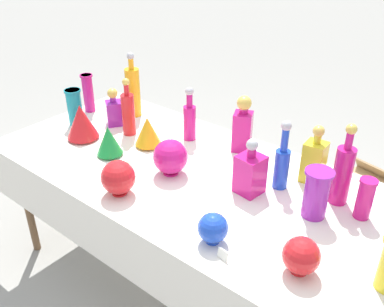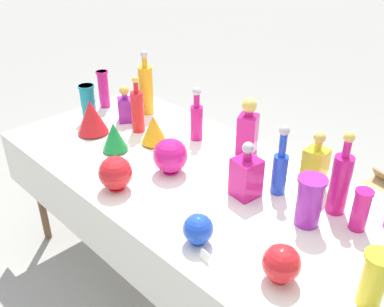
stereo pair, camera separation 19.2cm
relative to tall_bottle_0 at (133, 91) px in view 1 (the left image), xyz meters
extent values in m
plane|color=gray|center=(0.69, -0.29, -0.92)|extent=(40.00, 40.00, 0.00)
cube|color=white|center=(0.69, -0.29, -0.17)|extent=(2.10, 0.96, 0.03)
cube|color=white|center=(0.69, -0.77, -0.31)|extent=(2.10, 0.01, 0.30)
cylinder|color=brown|center=(-0.26, -0.67, -0.55)|extent=(0.04, 0.04, 0.73)
cylinder|color=brown|center=(-0.26, 0.10, -0.55)|extent=(0.04, 0.04, 0.73)
cylinder|color=orange|center=(0.00, 0.00, -0.01)|extent=(0.09, 0.09, 0.29)
cylinder|color=orange|center=(0.00, 0.00, 0.17)|extent=(0.03, 0.03, 0.07)
sphere|color=#B2B2B7|center=(0.00, 0.00, 0.21)|extent=(0.04, 0.04, 0.04)
cylinder|color=#C61972|center=(1.33, -0.08, -0.03)|extent=(0.08, 0.08, 0.26)
cylinder|color=#C61972|center=(1.33, -0.08, 0.14)|extent=(0.03, 0.03, 0.08)
sphere|color=gold|center=(1.33, -0.08, 0.19)|extent=(0.04, 0.04, 0.04)
cylinder|color=red|center=(0.16, -0.19, -0.04)|extent=(0.07, 0.07, 0.23)
cylinder|color=red|center=(0.16, -0.19, 0.10)|extent=(0.03, 0.03, 0.06)
sphere|color=gold|center=(0.16, -0.19, 0.15)|extent=(0.04, 0.04, 0.04)
cylinder|color=#C61972|center=(0.46, -0.03, -0.06)|extent=(0.07, 0.07, 0.19)
cylinder|color=#C61972|center=(0.46, -0.03, 0.07)|extent=(0.03, 0.03, 0.07)
sphere|color=#B2B2B7|center=(0.46, -0.03, 0.12)|extent=(0.04, 0.04, 0.04)
cylinder|color=blue|center=(1.08, -0.13, -0.07)|extent=(0.07, 0.07, 0.19)
cylinder|color=blue|center=(1.08, -0.13, 0.08)|extent=(0.03, 0.03, 0.11)
sphere|color=#B2B2B7|center=(1.08, -0.13, 0.15)|extent=(0.05, 0.05, 0.05)
cube|color=#C61972|center=(0.99, -0.26, -0.07)|extent=(0.12, 0.12, 0.18)
cylinder|color=#C61972|center=(0.99, -0.26, 0.04)|extent=(0.04, 0.04, 0.04)
sphere|color=#B2B2B7|center=(0.99, -0.26, 0.08)|extent=(0.05, 0.05, 0.05)
cube|color=purple|center=(0.01, -0.16, -0.09)|extent=(0.12, 0.12, 0.14)
cylinder|color=purple|center=(0.01, -0.16, 0.00)|extent=(0.03, 0.03, 0.03)
sphere|color=gold|center=(0.01, -0.16, 0.03)|extent=(0.06, 0.06, 0.06)
cube|color=#C61972|center=(0.75, 0.05, -0.05)|extent=(0.12, 0.12, 0.21)
cylinder|color=#C61972|center=(0.75, 0.05, 0.07)|extent=(0.05, 0.05, 0.03)
sphere|color=gold|center=(0.75, 0.05, 0.11)|extent=(0.07, 0.07, 0.07)
cube|color=yellow|center=(1.17, 0.00, -0.06)|extent=(0.10, 0.10, 0.20)
cylinder|color=yellow|center=(1.17, 0.00, 0.06)|extent=(0.03, 0.03, 0.04)
sphere|color=gold|center=(1.17, 0.00, 0.10)|extent=(0.05, 0.05, 0.05)
cylinder|color=teal|center=(-0.17, -0.30, -0.05)|extent=(0.08, 0.08, 0.21)
cylinder|color=teal|center=(-0.17, -0.30, 0.05)|extent=(0.09, 0.09, 0.01)
cylinder|color=#C61972|center=(1.45, -0.12, -0.07)|extent=(0.06, 0.06, 0.18)
cylinder|color=#C61972|center=(1.45, -0.12, 0.01)|extent=(0.07, 0.07, 0.01)
cylinder|color=purple|center=(1.29, -0.23, -0.05)|extent=(0.10, 0.10, 0.21)
cylinder|color=purple|center=(1.29, -0.23, 0.05)|extent=(0.12, 0.12, 0.01)
cylinder|color=#C61972|center=(-0.26, -0.13, -0.04)|extent=(0.06, 0.06, 0.24)
cylinder|color=#C61972|center=(-0.26, -0.13, 0.07)|extent=(0.08, 0.08, 0.01)
cylinder|color=orange|center=(0.34, -0.23, -0.15)|extent=(0.07, 0.07, 0.01)
cone|color=orange|center=(0.34, -0.23, -0.07)|extent=(0.14, 0.14, 0.15)
cylinder|color=red|center=(0.01, -0.40, -0.15)|extent=(0.08, 0.08, 0.01)
cone|color=red|center=(0.01, -0.40, -0.05)|extent=(0.17, 0.17, 0.19)
cylinder|color=#198C38|center=(0.26, -0.43, -0.15)|extent=(0.08, 0.08, 0.01)
cone|color=#198C38|center=(0.26, -0.43, -0.07)|extent=(0.13, 0.13, 0.15)
cylinder|color=#C61972|center=(0.62, -0.36, -0.15)|extent=(0.07, 0.07, 0.01)
sphere|color=#C61972|center=(0.62, -0.36, -0.07)|extent=(0.17, 0.17, 0.17)
cylinder|color=red|center=(1.39, -0.56, -0.15)|extent=(0.06, 0.06, 0.01)
sphere|color=red|center=(1.39, -0.56, -0.08)|extent=(0.13, 0.13, 0.13)
cylinder|color=blue|center=(1.07, -0.62, -0.15)|extent=(0.05, 0.05, 0.01)
sphere|color=blue|center=(1.07, -0.62, -0.09)|extent=(0.12, 0.12, 0.12)
cylinder|color=red|center=(0.55, -0.63, -0.15)|extent=(0.07, 0.07, 0.01)
sphere|color=red|center=(0.55, -0.63, -0.07)|extent=(0.15, 0.15, 0.15)
cube|color=white|center=(1.15, -0.67, -0.14)|extent=(0.05, 0.02, 0.04)
cube|color=tan|center=(1.26, 0.85, -0.75)|extent=(0.46, 0.39, 0.34)
cube|color=tan|center=(1.26, 0.94, -0.54)|extent=(0.37, 0.15, 0.09)
camera|label=1|loc=(1.79, -1.64, 0.93)|focal=40.00mm
camera|label=2|loc=(1.93, -1.51, 0.93)|focal=40.00mm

